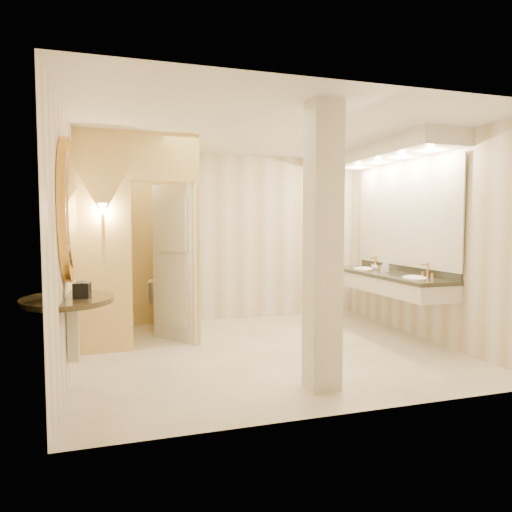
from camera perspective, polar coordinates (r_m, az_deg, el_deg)
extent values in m
plane|color=white|center=(5.80, 1.45, -11.70)|extent=(4.50, 4.50, 0.00)
plane|color=silver|center=(5.70, 1.50, 15.43)|extent=(4.50, 4.50, 0.00)
cube|color=beige|center=(7.51, -3.35, 2.31)|extent=(4.50, 0.02, 2.70)
cube|color=beige|center=(3.75, 11.17, 0.55)|extent=(4.50, 0.02, 2.70)
cube|color=beige|center=(5.33, -22.16, 1.33)|extent=(0.02, 4.00, 2.70)
cube|color=beige|center=(6.65, 20.20, 1.85)|extent=(0.02, 4.00, 2.70)
cube|color=#EFDA7D|center=(6.62, -8.56, 2.05)|extent=(0.10, 1.50, 2.70)
cube|color=#EFDA7D|center=(5.81, -18.52, 1.62)|extent=(0.65, 0.10, 2.70)
cube|color=#EFDA7D|center=(5.89, -11.52, 12.02)|extent=(0.80, 0.10, 0.60)
cube|color=beige|center=(6.19, -10.15, -0.89)|extent=(0.52, 0.67, 2.10)
cylinder|color=gold|center=(5.73, -18.58, 3.59)|extent=(0.03, 0.03, 0.30)
cone|color=beige|center=(5.74, -18.63, 5.59)|extent=(0.14, 0.14, 0.14)
cube|color=beige|center=(6.86, 16.05, -3.20)|extent=(0.60, 2.34, 0.24)
cube|color=black|center=(6.84, 16.07, -2.20)|extent=(0.64, 2.38, 0.05)
cube|color=black|center=(6.99, 18.01, -1.54)|extent=(0.03, 2.34, 0.10)
ellipsoid|color=white|center=(6.33, 19.20, -2.95)|extent=(0.40, 0.44, 0.15)
cylinder|color=gold|center=(6.43, 20.66, -1.71)|extent=(0.03, 0.03, 0.22)
ellipsoid|color=white|center=(7.38, 13.39, -1.87)|extent=(0.40, 0.44, 0.15)
cylinder|color=gold|center=(7.47, 14.73, -0.82)|extent=(0.03, 0.03, 0.22)
cube|color=white|center=(6.96, 18.11, 4.87)|extent=(0.03, 2.34, 1.40)
cube|color=beige|center=(6.88, 16.36, 12.36)|extent=(0.75, 2.54, 0.22)
cylinder|color=black|center=(4.72, -22.48, -5.08)|extent=(1.05, 1.05, 0.05)
cube|color=beige|center=(4.77, -21.90, -8.63)|extent=(0.10, 0.10, 0.60)
cylinder|color=gold|center=(4.67, -22.51, 5.29)|extent=(0.07, 1.05, 1.05)
cylinder|color=white|center=(4.66, -22.02, 5.30)|extent=(0.02, 0.84, 0.84)
cube|color=beige|center=(4.34, 8.35, 1.04)|extent=(0.29, 0.29, 2.70)
cube|color=black|center=(4.62, -20.92, -4.02)|extent=(0.16, 0.16, 0.14)
imported|color=white|center=(7.17, -11.44, -5.60)|extent=(0.54, 0.81, 0.77)
imported|color=beige|center=(6.84, 15.67, -1.35)|extent=(0.08, 0.08, 0.15)
imported|color=silver|center=(7.16, 14.64, -1.23)|extent=(0.11, 0.11, 0.12)
imported|color=#C6B28C|center=(6.84, 15.96, -1.09)|extent=(0.11, 0.11, 0.22)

